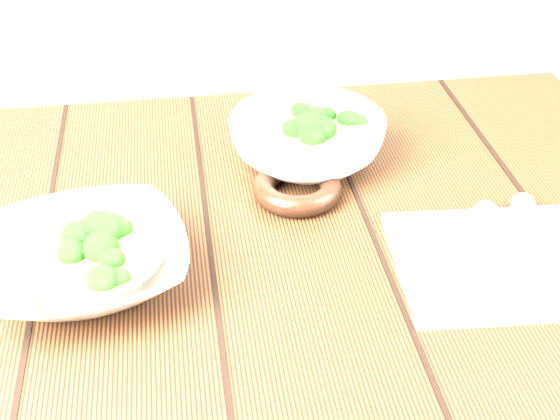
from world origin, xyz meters
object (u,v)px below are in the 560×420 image
trivet (297,188)px  table (230,315)px  napkin (501,262)px  soup_bowl_back (307,138)px  soup_bowl_front (86,260)px

trivet → table: bearing=-140.4°
napkin → soup_bowl_back: bearing=128.3°
soup_bowl_front → napkin: bearing=-5.2°
soup_bowl_front → trivet: bearing=27.4°
soup_bowl_front → trivet: (0.26, 0.14, -0.02)m
soup_bowl_front → soup_bowl_back: soup_bowl_back is taller
napkin → table: bearing=167.0°
soup_bowl_front → trivet: size_ratio=2.20×
table → trivet: (0.10, 0.08, 0.13)m
soup_bowl_front → napkin: 0.47m
table → soup_bowl_front: size_ratio=4.62×
soup_bowl_back → trivet: 0.09m
soup_bowl_back → napkin: 0.32m
soup_bowl_back → trivet: soup_bowl_back is taller
soup_bowl_front → soup_bowl_back: 0.37m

